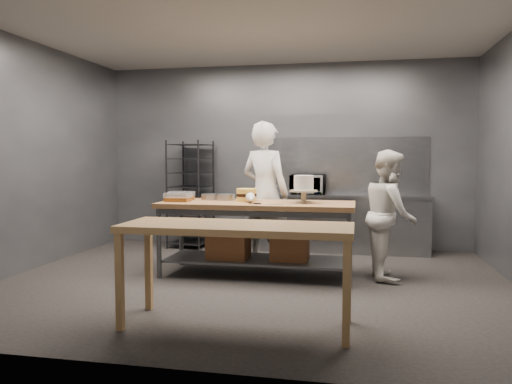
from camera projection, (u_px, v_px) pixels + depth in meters
ground at (253, 282)px, 5.92m from camera, size 6.00×6.00×0.00m
back_wall at (284, 156)px, 8.25m from camera, size 6.00×0.04×3.00m
work_table at (256, 230)px, 6.21m from camera, size 2.40×0.90×0.92m
near_counter at (236, 234)px, 4.31m from camera, size 2.00×0.70×0.90m
back_counter at (344, 223)px, 7.81m from camera, size 2.60×0.60×0.90m
splashback_panel at (345, 165)px, 8.04m from camera, size 2.60×0.02×0.90m
speed_rack at (191, 195)px, 8.21m from camera, size 0.67×0.71×1.75m
chef_behind at (265, 194)px, 6.83m from camera, size 0.84×0.71×1.96m
chef_right at (390, 214)px, 6.07m from camera, size 0.66×0.81×1.57m
microwave at (308, 184)px, 7.89m from camera, size 0.54×0.37×0.30m
frosted_cake_stand at (304, 186)px, 6.06m from camera, size 0.34×0.34×0.34m
layer_cake at (247, 195)px, 6.32m from camera, size 0.26×0.26×0.16m
cake_pans at (204, 197)px, 6.53m from camera, size 0.84×0.34×0.07m
piping_bag at (251, 199)px, 6.00m from camera, size 0.21×0.40×0.12m
offset_spatula at (265, 204)px, 5.90m from camera, size 0.36×0.02×0.02m
pastry_clamshells at (180, 196)px, 6.40m from camera, size 0.35×0.45×0.11m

